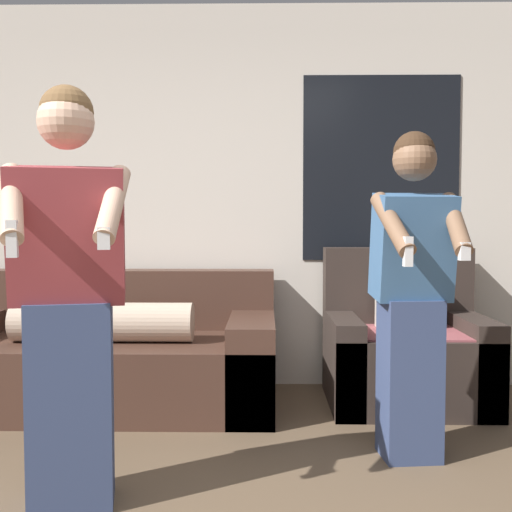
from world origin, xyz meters
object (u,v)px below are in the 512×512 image
couch (110,357)px  person_left (69,297)px  armchair (405,350)px  person_right (412,293)px

couch → person_left: person_left is taller
couch → armchair: size_ratio=2.12×
armchair → person_left: (-1.69, -1.46, 0.52)m
armchair → couch: bearing=-178.1°
armchair → person_left: bearing=-139.1°
couch → person_right: person_right is taller
armchair → person_left: 2.30m
person_left → person_right: person_left is taller
couch → person_left: size_ratio=1.24×
couch → person_left: bearing=-81.7°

